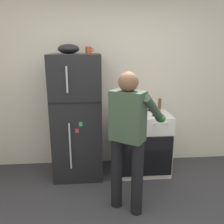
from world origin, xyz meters
TOP-DOWN VIEW (x-y plane):
  - kitchen_wall_back at (0.00, 1.95)m, footprint 6.00×0.10m
  - refrigerator at (-0.49, 1.57)m, footprint 0.68×0.72m
  - stove_range at (0.47, 1.56)m, footprint 0.76×0.67m
  - person_cook at (0.13, 0.69)m, footprint 0.70×0.76m
  - red_pot at (0.31, 1.52)m, footprint 0.35×0.25m
  - coffee_mug at (-0.30, 1.62)m, footprint 0.11×0.08m
  - pepper_mill at (0.77, 1.77)m, footprint 0.05×0.05m
  - mixing_bowl at (-0.57, 1.57)m, footprint 0.29×0.29m

SIDE VIEW (x-z plane):
  - stove_range at x=0.47m, z-range 0.00..0.91m
  - refrigerator at x=-0.49m, z-range 0.00..1.75m
  - person_cook at x=0.13m, z-range 0.16..1.76m
  - red_pot at x=0.31m, z-range 0.91..1.03m
  - pepper_mill at x=0.77m, z-range 0.91..1.07m
  - kitchen_wall_back at x=0.00m, z-range 0.00..2.70m
  - coffee_mug at x=-0.30m, z-range 1.75..1.84m
  - mixing_bowl at x=-0.57m, z-range 1.75..1.88m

